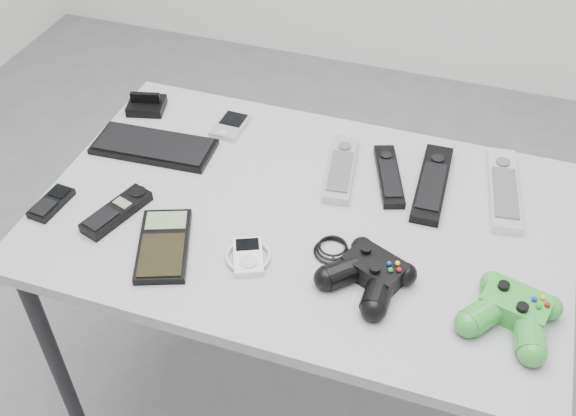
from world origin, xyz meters
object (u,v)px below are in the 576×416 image
(remote_silver_a, at_px, (341,168))
(remote_silver_b, at_px, (504,189))
(controller_black, at_px, (370,272))
(controller_green, at_px, (513,311))
(pda, at_px, (230,125))
(remote_black_a, at_px, (389,175))
(remote_black_b, at_px, (432,183))
(mp3_player, at_px, (248,256))
(cordless_handset, at_px, (117,211))
(mobile_phone, at_px, (51,203))
(pda_keyboard, at_px, (154,146))
(calculator, at_px, (164,245))
(desk, at_px, (302,234))

(remote_silver_a, distance_m, remote_silver_b, 0.34)
(controller_black, bearing_deg, controller_green, 21.21)
(pda, relative_size, controller_green, 0.60)
(controller_black, bearing_deg, remote_black_a, 118.56)
(remote_silver_a, bearing_deg, remote_black_b, -4.71)
(mp3_player, bearing_deg, cordless_handset, 150.98)
(mobile_phone, relative_size, mp3_player, 1.11)
(pda_keyboard, distance_m, cordless_handset, 0.22)
(controller_green, bearing_deg, remote_black_b, 135.23)
(calculator, height_order, controller_green, controller_green)
(pda_keyboard, height_order, controller_green, controller_green)
(pda_keyboard, bearing_deg, cordless_handset, -85.69)
(remote_black_a, xyz_separation_m, mp3_player, (-0.20, -0.31, -0.00))
(remote_silver_a, xyz_separation_m, mobile_phone, (-0.52, -0.29, -0.00))
(pda, distance_m, remote_black_b, 0.48)
(remote_silver_a, bearing_deg, mobile_phone, -159.81)
(remote_black_b, relative_size, mobile_phone, 2.41)
(remote_silver_b, bearing_deg, pda, 168.86)
(remote_silver_b, bearing_deg, remote_black_b, -177.49)
(remote_silver_a, distance_m, controller_green, 0.47)
(calculator, bearing_deg, mp3_player, -12.01)
(pda_keyboard, bearing_deg, calculator, -63.13)
(remote_black_a, distance_m, cordless_handset, 0.56)
(remote_black_a, bearing_deg, calculator, -156.08)
(pda, xyz_separation_m, calculator, (0.03, -0.39, 0.00))
(cordless_handset, height_order, mp3_player, cordless_handset)
(desk, distance_m, remote_black_a, 0.22)
(desk, bearing_deg, remote_black_a, 47.99)
(calculator, bearing_deg, remote_silver_a, 30.85)
(pda_keyboard, bearing_deg, pda, 40.52)
(remote_silver_a, relative_size, remote_black_a, 1.11)
(pda, relative_size, remote_silver_a, 0.46)
(desk, bearing_deg, remote_black_b, 34.49)
(pda, distance_m, controller_black, 0.54)
(remote_black_a, relative_size, mp3_player, 2.14)
(pda, bearing_deg, remote_silver_a, -12.36)
(cordless_handset, bearing_deg, mobile_phone, -155.72)
(remote_silver_b, xyz_separation_m, mp3_player, (-0.43, -0.34, -0.00))
(desk, bearing_deg, remote_silver_a, 74.84)
(mobile_phone, xyz_separation_m, controller_black, (0.65, 0.01, 0.02))
(remote_black_a, relative_size, remote_silver_b, 0.77)
(remote_silver_b, bearing_deg, pda_keyboard, 178.98)
(pda_keyboard, xyz_separation_m, calculator, (0.16, -0.27, 0.00))
(pda_keyboard, xyz_separation_m, cordless_handset, (0.03, -0.22, 0.00))
(desk, xyz_separation_m, remote_black_b, (0.23, 0.16, 0.07))
(desk, distance_m, controller_black, 0.23)
(desk, relative_size, remote_silver_b, 4.18)
(remote_silver_b, height_order, controller_green, controller_green)
(remote_black_a, bearing_deg, remote_silver_b, -11.86)
(mobile_phone, xyz_separation_m, cordless_handset, (0.14, 0.02, 0.00))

